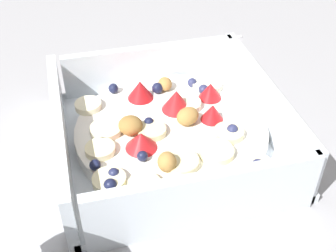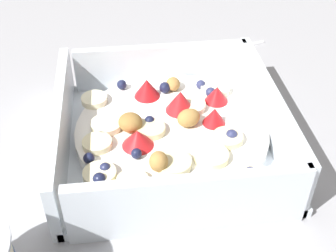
{
  "view_description": "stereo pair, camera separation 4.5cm",
  "coord_description": "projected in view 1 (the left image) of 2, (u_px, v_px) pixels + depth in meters",
  "views": [
    {
      "loc": [
        -0.34,
        0.09,
        0.32
      ],
      "look_at": [
        -0.0,
        0.0,
        0.03
      ],
      "focal_mm": 46.79,
      "sensor_mm": 36.0,
      "label": 1
    },
    {
      "loc": [
        -0.35,
        0.05,
        0.32
      ],
      "look_at": [
        -0.0,
        0.0,
        0.03
      ],
      "focal_mm": 46.79,
      "sensor_mm": 36.0,
      "label": 2
    }
  ],
  "objects": [
    {
      "name": "ground_plane",
      "position": [
        171.0,
        145.0,
        0.47
      ],
      "size": [
        2.4,
        2.4,
        0.0
      ],
      "primitive_type": "plane",
      "color": "#9E9EA3"
    },
    {
      "name": "spoon",
      "position": [
        173.0,
        56.0,
        0.61
      ],
      "size": [
        0.07,
        0.17,
        0.01
      ],
      "color": "silver",
      "rests_on": "ground"
    },
    {
      "name": "fruit_bowl",
      "position": [
        168.0,
        133.0,
        0.46
      ],
      "size": [
        0.23,
        0.23,
        0.06
      ],
      "color": "white",
      "rests_on": "ground"
    }
  ]
}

